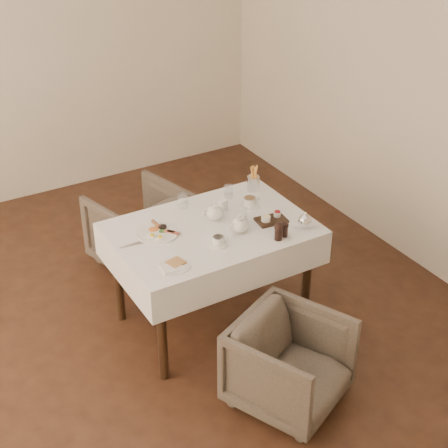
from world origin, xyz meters
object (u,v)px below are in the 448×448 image
at_px(armchair_near, 290,364).
at_px(breakfast_plate, 158,232).
at_px(armchair_far, 141,228).
at_px(teapot_centre, 214,211).
at_px(table, 212,243).

xyz_separation_m(armchair_near, breakfast_plate, (-0.34, 1.00, 0.48)).
relative_size(armchair_far, breakfast_plate, 2.49).
relative_size(breakfast_plate, teapot_centre, 1.70).
xyz_separation_m(table, breakfast_plate, (-0.33, 0.11, 0.13)).
relative_size(table, armchair_far, 1.91).
relative_size(table, breakfast_plate, 4.76).
bearing_deg(breakfast_plate, armchair_far, 97.74).
relative_size(armchair_near, armchair_far, 0.92).
relative_size(armchair_near, teapot_centre, 3.91).
distance_m(table, teapot_centre, 0.21).
xyz_separation_m(table, armchair_far, (-0.10, 0.92, -0.33)).
height_order(armchair_far, teapot_centre, teapot_centre).
bearing_deg(teapot_centre, breakfast_plate, -172.44).
xyz_separation_m(breakfast_plate, teapot_centre, (0.40, -0.04, 0.05)).
bearing_deg(table, armchair_far, 96.43).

